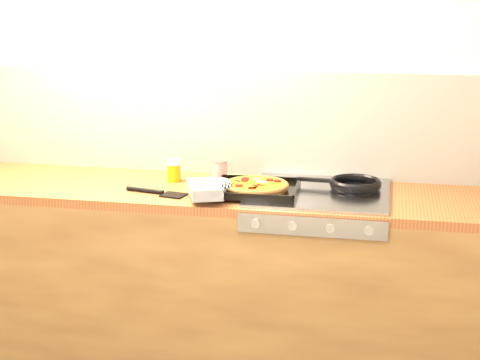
% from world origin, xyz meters
% --- Properties ---
extents(room_shell, '(3.20, 3.20, 3.20)m').
position_xyz_m(room_shell, '(0.00, 1.39, 1.15)').
color(room_shell, white).
rests_on(room_shell, ground).
extents(counter_run, '(3.20, 0.62, 0.90)m').
position_xyz_m(counter_run, '(0.00, 1.10, 0.45)').
color(counter_run, olive).
rests_on(counter_run, ground).
extents(stovetop, '(0.60, 0.56, 0.02)m').
position_xyz_m(stovetop, '(0.45, 1.10, 0.91)').
color(stovetop, gray).
rests_on(stovetop, counter_run).
extents(pizza_on_tray, '(0.48, 0.43, 0.06)m').
position_xyz_m(pizza_on_tray, '(0.13, 1.00, 0.94)').
color(pizza_on_tray, black).
rests_on(pizza_on_tray, stovetop).
extents(frying_pan, '(0.38, 0.24, 0.04)m').
position_xyz_m(frying_pan, '(0.60, 1.16, 0.94)').
color(frying_pan, black).
rests_on(frying_pan, stovetop).
extents(tomato_can, '(0.09, 0.09, 0.10)m').
position_xyz_m(tomato_can, '(-0.02, 1.21, 0.95)').
color(tomato_can, '#A40D18').
rests_on(tomato_can, counter_run).
extents(juice_glass, '(0.08, 0.08, 0.11)m').
position_xyz_m(juice_glass, '(-0.23, 1.19, 0.95)').
color(juice_glass, orange).
rests_on(juice_glass, counter_run).
extents(wooden_spoon, '(0.30, 0.09, 0.02)m').
position_xyz_m(wooden_spoon, '(0.16, 1.28, 0.91)').
color(wooden_spoon, '#AE8E49').
rests_on(wooden_spoon, counter_run).
extents(black_spatula, '(0.29, 0.11, 0.02)m').
position_xyz_m(black_spatula, '(-0.25, 0.96, 0.91)').
color(black_spatula, black).
rests_on(black_spatula, counter_run).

